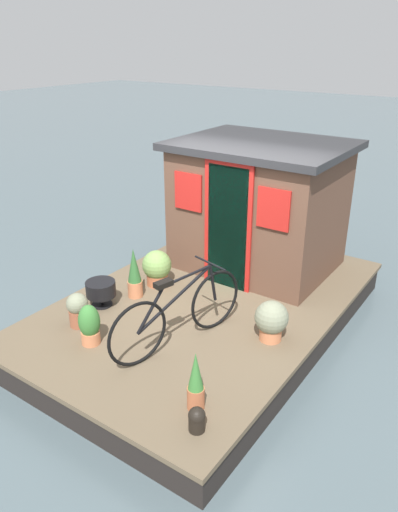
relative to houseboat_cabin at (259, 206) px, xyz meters
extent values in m
plane|color=#4C5B60|center=(-1.33, 0.00, -1.35)|extent=(60.00, 60.00, 0.00)
cube|color=brown|center=(-1.33, 0.00, -0.97)|extent=(4.88, 3.18, 0.06)
cube|color=black|center=(-1.33, 0.00, -1.18)|extent=(4.78, 3.12, 0.35)
cube|color=brown|center=(0.01, 0.00, -0.06)|extent=(1.69, 2.16, 1.76)
cube|color=#28282B|center=(0.01, 0.00, 0.87)|extent=(1.89, 2.36, 0.10)
cube|color=#144733|center=(-0.85, 0.00, -0.09)|extent=(0.04, 0.60, 1.70)
cube|color=red|center=(-0.86, 0.00, -0.04)|extent=(0.03, 0.72, 1.80)
cube|color=red|center=(-0.85, -0.65, 0.31)|extent=(0.03, 0.44, 0.52)
cube|color=red|center=(-0.85, 0.65, 0.31)|extent=(0.03, 0.44, 0.52)
torus|color=black|center=(-1.84, -0.45, -0.58)|extent=(0.72, 0.21, 0.73)
torus|color=black|center=(-2.90, -0.18, -0.58)|extent=(0.72, 0.21, 0.73)
cylinder|color=black|center=(-2.41, -0.30, -0.34)|extent=(1.00, 0.28, 0.50)
cylinder|color=black|center=(-2.24, -0.35, -0.12)|extent=(0.65, 0.19, 0.07)
cylinder|color=black|center=(-2.73, -0.22, -0.36)|extent=(0.38, 0.13, 0.46)
cylinder|color=black|center=(-1.88, -0.44, -0.34)|extent=(0.13, 0.06, 0.48)
cube|color=black|center=(-2.56, -0.26, -0.11)|extent=(0.22, 0.15, 0.06)
cylinder|color=black|center=(-1.92, -0.43, -0.08)|extent=(0.15, 0.49, 0.02)
cylinder|color=#935138|center=(-2.75, 0.91, -0.84)|extent=(0.22, 0.22, 0.21)
sphere|color=gray|center=(-2.75, 0.91, -0.64)|extent=(0.26, 0.26, 0.26)
cylinder|color=#C6754C|center=(-2.93, 0.52, -0.87)|extent=(0.21, 0.21, 0.15)
ellipsoid|color=#387533|center=(-2.93, 0.52, -0.65)|extent=(0.24, 0.24, 0.40)
cylinder|color=#C6754C|center=(-1.81, 0.84, -0.83)|extent=(0.20, 0.20, 0.22)
cone|color=#2D602D|center=(-1.81, 0.84, -0.48)|extent=(0.18, 0.18, 0.47)
cylinder|color=#C6754C|center=(-1.70, -1.12, -0.86)|extent=(0.26, 0.26, 0.15)
sphere|color=gray|center=(-1.70, -1.12, -0.65)|extent=(0.39, 0.39, 0.39)
cylinder|color=#B2603D|center=(-1.38, 0.82, -0.86)|extent=(0.29, 0.29, 0.16)
sphere|color=#70934C|center=(-1.38, 0.82, -0.64)|extent=(0.41, 0.41, 0.41)
cylinder|color=#B2603D|center=(-3.12, -1.07, -0.83)|extent=(0.17, 0.17, 0.23)
cone|color=#387533|center=(-3.12, -1.07, -0.52)|extent=(0.15, 0.15, 0.39)
cylinder|color=black|center=(-2.24, 1.04, -0.70)|extent=(0.38, 0.38, 0.19)
cylinder|color=black|center=(-2.24, 1.04, -0.87)|extent=(0.04, 0.04, 0.15)
cylinder|color=black|center=(-2.24, 1.04, -0.93)|extent=(0.27, 0.27, 0.02)
cylinder|color=black|center=(-3.35, -1.24, -0.86)|extent=(0.15, 0.15, 0.16)
sphere|color=black|center=(-3.35, -1.24, -0.78)|extent=(0.16, 0.16, 0.16)
camera|label=1|loc=(-6.04, -3.14, 2.24)|focal=34.15mm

